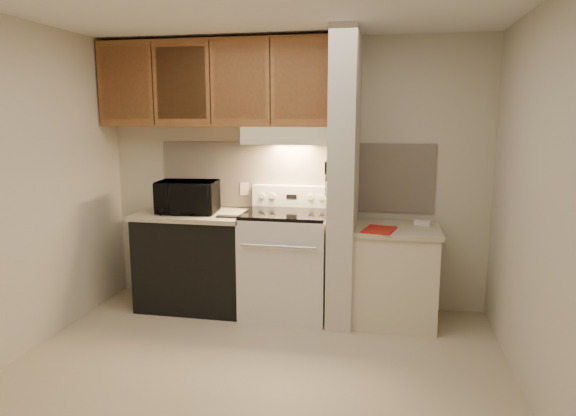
# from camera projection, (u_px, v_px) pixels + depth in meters

# --- Properties ---
(floor) EXTENTS (3.60, 3.60, 0.00)m
(floor) POSITION_uv_depth(u_px,v_px,m) (254.00, 372.00, 3.64)
(floor) COLOR #C3B294
(floor) RESTS_ON ground
(ceiling) EXTENTS (3.60, 3.60, 0.00)m
(ceiling) POSITION_uv_depth(u_px,v_px,m) (250.00, 1.00, 3.20)
(ceiling) COLOR white
(ceiling) RESTS_ON wall_back
(wall_back) EXTENTS (3.60, 2.50, 0.02)m
(wall_back) POSITION_uv_depth(u_px,v_px,m) (294.00, 174.00, 4.87)
(wall_back) COLOR beige
(wall_back) RESTS_ON floor
(wall_left) EXTENTS (0.02, 3.00, 2.50)m
(wall_left) POSITION_uv_depth(u_px,v_px,m) (15.00, 191.00, 3.76)
(wall_left) COLOR beige
(wall_left) RESTS_ON floor
(wall_right) EXTENTS (0.02, 3.00, 2.50)m
(wall_right) POSITION_uv_depth(u_px,v_px,m) (542.00, 208.00, 3.07)
(wall_right) COLOR beige
(wall_right) RESTS_ON floor
(backsplash) EXTENTS (2.60, 0.02, 0.63)m
(backsplash) POSITION_uv_depth(u_px,v_px,m) (293.00, 176.00, 4.86)
(backsplash) COLOR beige
(backsplash) RESTS_ON wall_back
(range_body) EXTENTS (0.76, 0.65, 0.92)m
(range_body) POSITION_uv_depth(u_px,v_px,m) (286.00, 265.00, 4.67)
(range_body) COLOR silver
(range_body) RESTS_ON floor
(oven_window) EXTENTS (0.50, 0.01, 0.30)m
(oven_window) POSITION_uv_depth(u_px,v_px,m) (279.00, 270.00, 4.36)
(oven_window) COLOR black
(oven_window) RESTS_ON range_body
(oven_handle) EXTENTS (0.65, 0.02, 0.02)m
(oven_handle) POSITION_uv_depth(u_px,v_px,m) (278.00, 246.00, 4.28)
(oven_handle) COLOR silver
(oven_handle) RESTS_ON range_body
(cooktop) EXTENTS (0.74, 0.64, 0.03)m
(cooktop) POSITION_uv_depth(u_px,v_px,m) (286.00, 213.00, 4.59)
(cooktop) COLOR black
(cooktop) RESTS_ON range_body
(range_backguard) EXTENTS (0.76, 0.08, 0.20)m
(range_backguard) POSITION_uv_depth(u_px,v_px,m) (292.00, 196.00, 4.84)
(range_backguard) COLOR silver
(range_backguard) RESTS_ON range_body
(range_display) EXTENTS (0.10, 0.01, 0.04)m
(range_display) POSITION_uv_depth(u_px,v_px,m) (291.00, 197.00, 4.80)
(range_display) COLOR black
(range_display) RESTS_ON range_backguard
(range_knob_left_outer) EXTENTS (0.05, 0.02, 0.05)m
(range_knob_left_outer) POSITION_uv_depth(u_px,v_px,m) (262.00, 196.00, 4.85)
(range_knob_left_outer) COLOR silver
(range_knob_left_outer) RESTS_ON range_backguard
(range_knob_left_inner) EXTENTS (0.05, 0.02, 0.05)m
(range_knob_left_inner) POSITION_uv_depth(u_px,v_px,m) (273.00, 196.00, 4.83)
(range_knob_left_inner) COLOR silver
(range_knob_left_inner) RESTS_ON range_backguard
(range_knob_right_inner) EXTENTS (0.05, 0.02, 0.05)m
(range_knob_right_inner) POSITION_uv_depth(u_px,v_px,m) (310.00, 197.00, 4.77)
(range_knob_right_inner) COLOR silver
(range_knob_right_inner) RESTS_ON range_backguard
(range_knob_right_outer) EXTENTS (0.05, 0.02, 0.05)m
(range_knob_right_outer) POSITION_uv_depth(u_px,v_px,m) (321.00, 198.00, 4.75)
(range_knob_right_outer) COLOR silver
(range_knob_right_outer) RESTS_ON range_backguard
(dishwasher_front) EXTENTS (1.00, 0.63, 0.87)m
(dishwasher_front) POSITION_uv_depth(u_px,v_px,m) (196.00, 262.00, 4.85)
(dishwasher_front) COLOR black
(dishwasher_front) RESTS_ON floor
(left_countertop) EXTENTS (1.04, 0.67, 0.04)m
(left_countertop) POSITION_uv_depth(u_px,v_px,m) (194.00, 215.00, 4.77)
(left_countertop) COLOR #BEB295
(left_countertop) RESTS_ON dishwasher_front
(spoon_rest) EXTENTS (0.23, 0.08, 0.02)m
(spoon_rest) POSITION_uv_depth(u_px,v_px,m) (230.00, 217.00, 4.53)
(spoon_rest) COLOR black
(spoon_rest) RESTS_ON left_countertop
(teal_jar) EXTENTS (0.12, 0.12, 0.11)m
(teal_jar) POSITION_uv_depth(u_px,v_px,m) (164.00, 203.00, 4.94)
(teal_jar) COLOR #1B5B57
(teal_jar) RESTS_ON left_countertop
(outlet) EXTENTS (0.08, 0.01, 0.12)m
(outlet) POSITION_uv_depth(u_px,v_px,m) (244.00, 189.00, 4.96)
(outlet) COLOR beige
(outlet) RESTS_ON backsplash
(microwave) EXTENTS (0.57, 0.42, 0.30)m
(microwave) POSITION_uv_depth(u_px,v_px,m) (188.00, 197.00, 4.74)
(microwave) COLOR black
(microwave) RESTS_ON left_countertop
(partition_pillar) EXTENTS (0.22, 0.70, 2.50)m
(partition_pillar) POSITION_uv_depth(u_px,v_px,m) (344.00, 180.00, 4.43)
(partition_pillar) COLOR beige
(partition_pillar) RESTS_ON floor
(pillar_trim) EXTENTS (0.01, 0.70, 0.04)m
(pillar_trim) POSITION_uv_depth(u_px,v_px,m) (331.00, 174.00, 4.44)
(pillar_trim) COLOR brown
(pillar_trim) RESTS_ON partition_pillar
(knife_strip) EXTENTS (0.02, 0.42, 0.04)m
(knife_strip) POSITION_uv_depth(u_px,v_px,m) (329.00, 172.00, 4.39)
(knife_strip) COLOR black
(knife_strip) RESTS_ON partition_pillar
(knife_blade_a) EXTENTS (0.01, 0.03, 0.16)m
(knife_blade_a) POSITION_uv_depth(u_px,v_px,m) (326.00, 186.00, 4.27)
(knife_blade_a) COLOR silver
(knife_blade_a) RESTS_ON knife_strip
(knife_handle_a) EXTENTS (0.02, 0.02, 0.10)m
(knife_handle_a) POSITION_uv_depth(u_px,v_px,m) (326.00, 168.00, 4.23)
(knife_handle_a) COLOR black
(knife_handle_a) RESTS_ON knife_strip
(knife_blade_b) EXTENTS (0.01, 0.04, 0.18)m
(knife_blade_b) POSITION_uv_depth(u_px,v_px,m) (327.00, 186.00, 4.33)
(knife_blade_b) COLOR silver
(knife_blade_b) RESTS_ON knife_strip
(knife_handle_b) EXTENTS (0.02, 0.02, 0.10)m
(knife_handle_b) POSITION_uv_depth(u_px,v_px,m) (327.00, 167.00, 4.31)
(knife_handle_b) COLOR black
(knife_handle_b) RESTS_ON knife_strip
(knife_blade_c) EXTENTS (0.01, 0.04, 0.20)m
(knife_blade_c) POSITION_uv_depth(u_px,v_px,m) (328.00, 186.00, 4.41)
(knife_blade_c) COLOR silver
(knife_blade_c) RESTS_ON knife_strip
(knife_handle_c) EXTENTS (0.02, 0.02, 0.10)m
(knife_handle_c) POSITION_uv_depth(u_px,v_px,m) (328.00, 166.00, 4.40)
(knife_handle_c) COLOR black
(knife_handle_c) RESTS_ON knife_strip
(knife_blade_d) EXTENTS (0.01, 0.04, 0.16)m
(knife_blade_d) POSITION_uv_depth(u_px,v_px,m) (329.00, 183.00, 4.48)
(knife_blade_d) COLOR silver
(knife_blade_d) RESTS_ON knife_strip
(knife_handle_d) EXTENTS (0.02, 0.02, 0.10)m
(knife_handle_d) POSITION_uv_depth(u_px,v_px,m) (329.00, 165.00, 4.47)
(knife_handle_d) COLOR black
(knife_handle_d) RESTS_ON knife_strip
(knife_blade_e) EXTENTS (0.01, 0.04, 0.18)m
(knife_blade_e) POSITION_uv_depth(u_px,v_px,m) (330.00, 182.00, 4.58)
(knife_blade_e) COLOR silver
(knife_blade_e) RESTS_ON knife_strip
(knife_handle_e) EXTENTS (0.02, 0.02, 0.10)m
(knife_handle_e) POSITION_uv_depth(u_px,v_px,m) (330.00, 165.00, 4.53)
(knife_handle_e) COLOR black
(knife_handle_e) RESTS_ON knife_strip
(oven_mitt) EXTENTS (0.03, 0.09, 0.23)m
(oven_mitt) POSITION_uv_depth(u_px,v_px,m) (331.00, 181.00, 4.63)
(oven_mitt) COLOR slate
(oven_mitt) RESTS_ON partition_pillar
(right_cab_base) EXTENTS (0.70, 0.60, 0.81)m
(right_cab_base) POSITION_uv_depth(u_px,v_px,m) (395.00, 277.00, 4.49)
(right_cab_base) COLOR beige
(right_cab_base) RESTS_ON floor
(right_countertop) EXTENTS (0.74, 0.64, 0.04)m
(right_countertop) POSITION_uv_depth(u_px,v_px,m) (397.00, 230.00, 4.42)
(right_countertop) COLOR #BEB295
(right_countertop) RESTS_ON right_cab_base
(red_folder) EXTENTS (0.30, 0.37, 0.01)m
(red_folder) POSITION_uv_depth(u_px,v_px,m) (379.00, 230.00, 4.30)
(red_folder) COLOR red
(red_folder) RESTS_ON right_countertop
(white_box) EXTENTS (0.15, 0.11, 0.04)m
(white_box) POSITION_uv_depth(u_px,v_px,m) (422.00, 223.00, 4.51)
(white_box) COLOR white
(white_box) RESTS_ON right_countertop
(range_hood) EXTENTS (0.78, 0.44, 0.15)m
(range_hood) POSITION_uv_depth(u_px,v_px,m) (289.00, 135.00, 4.59)
(range_hood) COLOR beige
(range_hood) RESTS_ON upper_cabinets
(hood_lip) EXTENTS (0.78, 0.04, 0.06)m
(hood_lip) POSITION_uv_depth(u_px,v_px,m) (284.00, 141.00, 4.39)
(hood_lip) COLOR beige
(hood_lip) RESTS_ON range_hood
(upper_cabinets) EXTENTS (2.18, 0.33, 0.77)m
(upper_cabinets) POSITION_uv_depth(u_px,v_px,m) (216.00, 84.00, 4.68)
(upper_cabinets) COLOR brown
(upper_cabinets) RESTS_ON wall_back
(cab_door_a) EXTENTS (0.46, 0.01, 0.63)m
(cab_door_a) POSITION_uv_depth(u_px,v_px,m) (125.00, 84.00, 4.69)
(cab_door_a) COLOR brown
(cab_door_a) RESTS_ON upper_cabinets
(cab_gap_a) EXTENTS (0.01, 0.01, 0.73)m
(cab_gap_a) POSITION_uv_depth(u_px,v_px,m) (153.00, 83.00, 4.63)
(cab_gap_a) COLOR black
(cab_gap_a) RESTS_ON upper_cabinets
(cab_door_b) EXTENTS (0.46, 0.01, 0.63)m
(cab_door_b) POSITION_uv_depth(u_px,v_px,m) (181.00, 83.00, 4.58)
(cab_door_b) COLOR brown
(cab_door_b) RESTS_ON upper_cabinets
(cab_gap_b) EXTENTS (0.01, 0.01, 0.73)m
(cab_gap_b) POSITION_uv_depth(u_px,v_px,m) (210.00, 83.00, 4.53)
(cab_gap_b) COLOR black
(cab_gap_b) RESTS_ON upper_cabinets
(cab_door_c) EXTENTS (0.46, 0.01, 0.63)m
(cab_door_c) POSITION_uv_depth(u_px,v_px,m) (240.00, 82.00, 4.48)
(cab_door_c) COLOR brown
(cab_door_c) RESTS_ON upper_cabinets
(cab_gap_c) EXTENTS (0.01, 0.01, 0.73)m
(cab_gap_c) POSITION_uv_depth(u_px,v_px,m) (270.00, 82.00, 4.42)
(cab_gap_c) COLOR black
(cab_gap_c) RESTS_ON upper_cabinets
(cab_door_d) EXTENTS (0.46, 0.01, 0.63)m
(cab_door_d) POSITION_uv_depth(u_px,v_px,m) (301.00, 81.00, 4.37)
(cab_door_d) COLOR brown
(cab_door_d) RESTS_ON upper_cabinets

